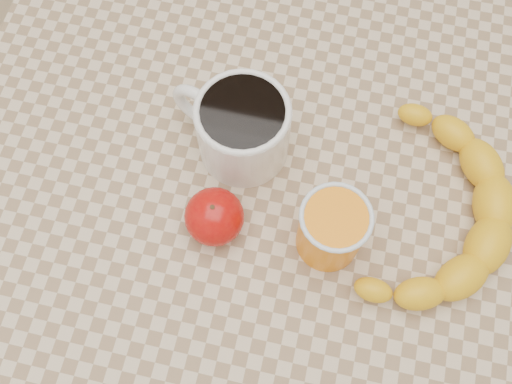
% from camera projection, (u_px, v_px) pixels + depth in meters
% --- Properties ---
extents(ground, '(3.00, 3.00, 0.00)m').
position_uv_depth(ground, '(256.00, 309.00, 1.39)').
color(ground, tan).
rests_on(ground, ground).
extents(table, '(0.80, 0.80, 0.75)m').
position_uv_depth(table, '(256.00, 221.00, 0.77)').
color(table, '#C3AB8A').
rests_on(table, ground).
extents(coffee_mug, '(0.17, 0.14, 0.10)m').
position_uv_depth(coffee_mug, '(241.00, 127.00, 0.67)').
color(coffee_mug, silver).
rests_on(coffee_mug, table).
extents(orange_juice_glass, '(0.08, 0.08, 0.09)m').
position_uv_depth(orange_juice_glass, '(332.00, 229.00, 0.63)').
color(orange_juice_glass, orange).
rests_on(orange_juice_glass, table).
extents(apple, '(0.09, 0.09, 0.06)m').
position_uv_depth(apple, '(214.00, 217.00, 0.65)').
color(apple, '#9E0506').
rests_on(apple, table).
extents(banana, '(0.37, 0.42, 0.05)m').
position_uv_depth(banana, '(435.00, 213.00, 0.66)').
color(banana, yellow).
rests_on(banana, table).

